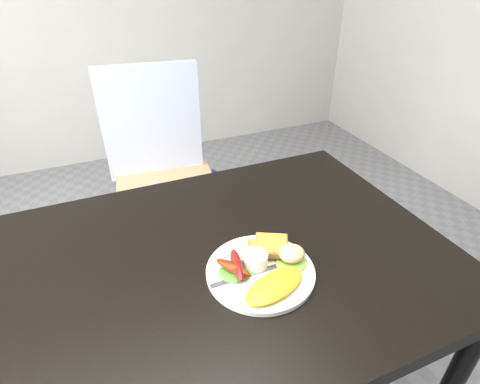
# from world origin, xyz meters

# --- Properties ---
(dining_table) EXTENTS (1.20, 0.80, 0.04)m
(dining_table) POSITION_xyz_m (0.00, 0.00, 0.73)
(dining_table) COLOR black
(dining_table) RESTS_ON ground
(dining_chair) EXTENTS (0.50, 0.50, 0.05)m
(dining_chair) POSITION_xyz_m (0.07, 0.81, 0.45)
(dining_chair) COLOR tan
(dining_chair) RESTS_ON ground
(person) EXTENTS (0.67, 0.54, 1.64)m
(person) POSITION_xyz_m (0.05, 0.47, 0.82)
(person) COLOR navy
(person) RESTS_ON ground
(plate) EXTENTS (0.25, 0.25, 0.01)m
(plate) POSITION_xyz_m (0.10, -0.09, 0.76)
(plate) COLOR white
(plate) RESTS_ON dining_table
(lettuce_left) EXTENTS (0.09, 0.08, 0.01)m
(lettuce_left) POSITION_xyz_m (0.04, -0.08, 0.77)
(lettuce_left) COLOR #37922A
(lettuce_left) RESTS_ON plate
(lettuce_right) EXTENTS (0.08, 0.08, 0.01)m
(lettuce_right) POSITION_xyz_m (0.17, -0.10, 0.77)
(lettuce_right) COLOR #5B9E2C
(lettuce_right) RESTS_ON plate
(omelette) EXTENTS (0.17, 0.11, 0.02)m
(omelette) POSITION_xyz_m (0.10, -0.16, 0.77)
(omelette) COLOR gold
(omelette) RESTS_ON plate
(sausage_a) EXTENTS (0.07, 0.09, 0.02)m
(sausage_a) POSITION_xyz_m (0.04, -0.08, 0.78)
(sausage_a) COLOR #5F0A03
(sausage_a) RESTS_ON lettuce_left
(sausage_b) EXTENTS (0.05, 0.11, 0.03)m
(sausage_b) POSITION_xyz_m (0.05, -0.08, 0.78)
(sausage_b) COLOR maroon
(sausage_b) RESTS_ON lettuce_left
(ramekin) EXTENTS (0.07, 0.07, 0.03)m
(ramekin) POSITION_xyz_m (0.09, -0.08, 0.78)
(ramekin) COLOR white
(ramekin) RESTS_ON plate
(toast_a) EXTENTS (0.09, 0.09, 0.01)m
(toast_a) POSITION_xyz_m (0.14, -0.04, 0.77)
(toast_a) COLOR olive
(toast_a) RESTS_ON plate
(toast_b) EXTENTS (0.11, 0.11, 0.01)m
(toast_b) POSITION_xyz_m (0.15, -0.05, 0.78)
(toast_b) COLOR brown
(toast_b) RESTS_ON toast_a
(potato_salad) EXTENTS (0.07, 0.06, 0.03)m
(potato_salad) POSITION_xyz_m (0.18, -0.09, 0.79)
(potato_salad) COLOR beige
(potato_salad) RESTS_ON lettuce_right
(fork) EXTENTS (0.18, 0.02, 0.00)m
(fork) POSITION_xyz_m (0.06, -0.10, 0.76)
(fork) COLOR #ADAFB7
(fork) RESTS_ON plate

